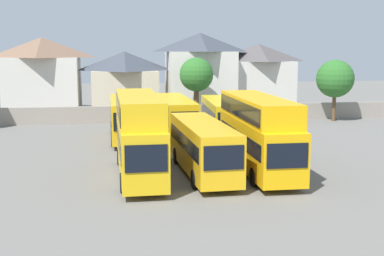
{
  "coord_description": "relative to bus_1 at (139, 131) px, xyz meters",
  "views": [
    {
      "loc": [
        -5.1,
        -31.0,
        7.79
      ],
      "look_at": [
        0.0,
        3.0,
        2.47
      ],
      "focal_mm": 47.95,
      "sensor_mm": 36.0,
      "label": 1
    }
  ],
  "objects": [
    {
      "name": "ground",
      "position": [
        3.73,
        17.96,
        -2.83
      ],
      "size": [
        140.0,
        140.0,
        0.0
      ],
      "primitive_type": "plane",
      "color": "slate"
    },
    {
      "name": "bus_2",
      "position": [
        3.95,
        -0.08,
        -0.96
      ],
      "size": [
        2.9,
        10.71,
        3.26
      ],
      "rotation": [
        0.0,
        0.0,
        -1.53
      ],
      "color": "yellow",
      "rests_on": "ground"
    },
    {
      "name": "bus_1",
      "position": [
        0.0,
        0.0,
        0.0
      ],
      "size": [
        2.71,
        11.2,
        5.02
      ],
      "rotation": [
        0.0,
        0.0,
        -1.55
      ],
      "color": "gold",
      "rests_on": "ground"
    },
    {
      "name": "house_terrace_right",
      "position": [
        9.18,
        32.36,
        2.14
      ],
      "size": [
        8.48,
        7.44,
        9.75
      ],
      "color": "silver",
      "rests_on": "ground"
    },
    {
      "name": "house_terrace_centre",
      "position": [
        -0.18,
        32.87,
        1.0
      ],
      "size": [
        8.24,
        8.35,
        7.49
      ],
      "color": "beige",
      "rests_on": "ground"
    },
    {
      "name": "tree_right_of_lot",
      "position": [
        7.69,
        25.95,
        2.05
      ],
      "size": [
        3.82,
        3.82,
        6.86
      ],
      "color": "brown",
      "rests_on": "ground"
    },
    {
      "name": "bus_5",
      "position": [
        3.73,
        13.07,
        -0.8
      ],
      "size": [
        2.73,
        11.21,
        3.55
      ],
      "rotation": [
        0.0,
        0.0,
        -1.55
      ],
      "color": "yellow",
      "rests_on": "ground"
    },
    {
      "name": "bus_4",
      "position": [
        -0.52,
        13.43,
        -0.83
      ],
      "size": [
        2.71,
        11.12,
        3.49
      ],
      "rotation": [
        0.0,
        0.0,
        -1.56
      ],
      "color": "gold",
      "rests_on": "ground"
    },
    {
      "name": "depot_boundary_wall",
      "position": [
        3.73,
        23.45,
        -1.93
      ],
      "size": [
        56.0,
        0.5,
        1.8
      ],
      "primitive_type": "cube",
      "color": "gray",
      "rests_on": "ground"
    },
    {
      "name": "house_terrace_far_right",
      "position": [
        16.98,
        33.46,
        1.47
      ],
      "size": [
        8.85,
        6.45,
        8.43
      ],
      "color": "silver",
      "rests_on": "ground"
    },
    {
      "name": "tree_left_of_lot",
      "position": [
        22.13,
        21.45,
        1.77
      ],
      "size": [
        4.08,
        4.08,
        6.65
      ],
      "color": "brown",
      "rests_on": "ground"
    },
    {
      "name": "bus_3",
      "position": [
        7.55,
        0.17,
        -0.12
      ],
      "size": [
        2.69,
        11.43,
        4.79
      ],
      "rotation": [
        0.0,
        0.0,
        -1.57
      ],
      "color": "#F2AD0E",
      "rests_on": "ground"
    },
    {
      "name": "house_terrace_left",
      "position": [
        -10.05,
        33.62,
        1.86
      ],
      "size": [
        9.12,
        7.92,
        9.18
      ],
      "color": "silver",
      "rests_on": "ground"
    },
    {
      "name": "bus_6",
      "position": [
        7.98,
        13.65,
        -0.95
      ],
      "size": [
        3.02,
        10.69,
        3.27
      ],
      "rotation": [
        0.0,
        0.0,
        -1.63
      ],
      "color": "yellow",
      "rests_on": "ground"
    }
  ]
}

